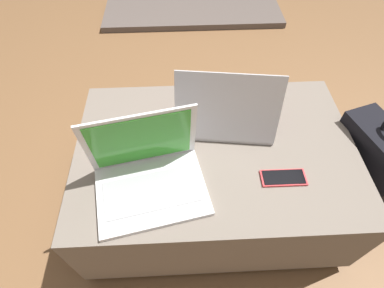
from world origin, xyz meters
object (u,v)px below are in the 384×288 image
Objects in this scene: cell_phone at (283,178)px; laptop_far at (225,113)px; laptop_near at (148,174)px; backpack at (361,171)px.

laptop_far is at bearing -146.39° from cell_phone.
laptop_far is 2.57× the size of cell_phone.
laptop_near is 0.76× the size of backpack.
cell_phone is at bearing 130.78° from laptop_far.
backpack is (0.40, 0.13, -0.19)m from cell_phone.
backpack is at bearing 107.96° from cell_phone.
backpack is at bearing -3.15° from laptop_near.
laptop_far is 0.31m from cell_phone.
laptop_far reaches higher than backpack.
cell_phone is (0.17, -0.26, -0.05)m from laptop_far.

